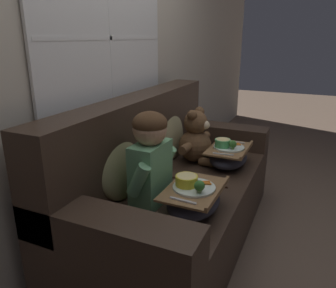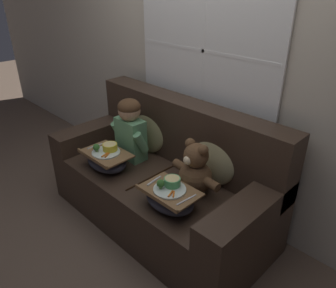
{
  "view_description": "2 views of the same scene",
  "coord_description": "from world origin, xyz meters",
  "px_view_note": "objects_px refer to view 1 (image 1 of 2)",
  "views": [
    {
      "loc": [
        -1.87,
        -0.76,
        1.38
      ],
      "look_at": [
        -0.0,
        0.09,
        0.7
      ],
      "focal_mm": 35.0,
      "sensor_mm": 36.0,
      "label": 1
    },
    {
      "loc": [
        1.64,
        -1.51,
        1.88
      ],
      "look_at": [
        0.08,
        0.04,
        0.75
      ],
      "focal_mm": 35.0,
      "sensor_mm": 36.0,
      "label": 2
    }
  ],
  "objects_px": {
    "teddy_bear": "(196,139)",
    "lap_tray_teddy": "(228,156)",
    "throw_pillow_behind_child": "(118,164)",
    "throw_pillow_behind_teddy": "(170,132)",
    "child_figure": "(150,154)",
    "lap_tray_child": "(194,198)",
    "couch": "(171,192)"
  },
  "relations": [
    {
      "from": "throw_pillow_behind_teddy",
      "to": "child_figure",
      "type": "distance_m",
      "value": 0.77
    },
    {
      "from": "lap_tray_child",
      "to": "lap_tray_teddy",
      "type": "distance_m",
      "value": 0.73
    },
    {
      "from": "throw_pillow_behind_child",
      "to": "lap_tray_child",
      "type": "relative_size",
      "value": 1.1
    },
    {
      "from": "lap_tray_child",
      "to": "lap_tray_teddy",
      "type": "bearing_deg",
      "value": 0.0
    },
    {
      "from": "couch",
      "to": "throw_pillow_behind_child",
      "type": "distance_m",
      "value": 0.51
    },
    {
      "from": "child_figure",
      "to": "lap_tray_child",
      "type": "height_order",
      "value": "child_figure"
    },
    {
      "from": "throw_pillow_behind_child",
      "to": "lap_tray_child",
      "type": "height_order",
      "value": "throw_pillow_behind_child"
    },
    {
      "from": "couch",
      "to": "throw_pillow_behind_teddy",
      "type": "bearing_deg",
      "value": 25.34
    },
    {
      "from": "throw_pillow_behind_child",
      "to": "lap_tray_teddy",
      "type": "bearing_deg",
      "value": -32.87
    },
    {
      "from": "throw_pillow_behind_child",
      "to": "child_figure",
      "type": "height_order",
      "value": "child_figure"
    },
    {
      "from": "teddy_bear",
      "to": "lap_tray_teddy",
      "type": "height_order",
      "value": "teddy_bear"
    },
    {
      "from": "couch",
      "to": "lap_tray_child",
      "type": "relative_size",
      "value": 4.68
    },
    {
      "from": "couch",
      "to": "lap_tray_teddy",
      "type": "distance_m",
      "value": 0.51
    },
    {
      "from": "couch",
      "to": "lap_tray_teddy",
      "type": "relative_size",
      "value": 4.82
    },
    {
      "from": "throw_pillow_behind_child",
      "to": "throw_pillow_behind_teddy",
      "type": "height_order",
      "value": "throw_pillow_behind_child"
    },
    {
      "from": "throw_pillow_behind_teddy",
      "to": "lap_tray_teddy",
      "type": "bearing_deg",
      "value": -90.18
    },
    {
      "from": "teddy_bear",
      "to": "lap_tray_teddy",
      "type": "distance_m",
      "value": 0.27
    },
    {
      "from": "couch",
      "to": "throw_pillow_behind_teddy",
      "type": "relative_size",
      "value": 4.27
    },
    {
      "from": "couch",
      "to": "child_figure",
      "type": "distance_m",
      "value": 0.54
    },
    {
      "from": "throw_pillow_behind_child",
      "to": "teddy_bear",
      "type": "distance_m",
      "value": 0.76
    },
    {
      "from": "couch",
      "to": "teddy_bear",
      "type": "height_order",
      "value": "couch"
    },
    {
      "from": "lap_tray_child",
      "to": "lap_tray_teddy",
      "type": "height_order",
      "value": "lap_tray_child"
    },
    {
      "from": "throw_pillow_behind_child",
      "to": "child_figure",
      "type": "relative_size",
      "value": 0.84
    },
    {
      "from": "couch",
      "to": "child_figure",
      "type": "height_order",
      "value": "child_figure"
    },
    {
      "from": "teddy_bear",
      "to": "couch",
      "type": "bearing_deg",
      "value": 173.05
    },
    {
      "from": "teddy_bear",
      "to": "lap_tray_child",
      "type": "xyz_separation_m",
      "value": [
        -0.73,
        -0.25,
        -0.09
      ]
    },
    {
      "from": "throw_pillow_behind_teddy",
      "to": "couch",
      "type": "bearing_deg",
      "value": -154.66
    },
    {
      "from": "lap_tray_teddy",
      "to": "lap_tray_child",
      "type": "bearing_deg",
      "value": -180.0
    },
    {
      "from": "child_figure",
      "to": "lap_tray_teddy",
      "type": "distance_m",
      "value": 0.8
    },
    {
      "from": "throw_pillow_behind_teddy",
      "to": "child_figure",
      "type": "bearing_deg",
      "value": -163.76
    },
    {
      "from": "child_figure",
      "to": "lap_tray_child",
      "type": "xyz_separation_m",
      "value": [
        -0.0,
        -0.26,
        -0.21
      ]
    },
    {
      "from": "child_figure",
      "to": "lap_tray_teddy",
      "type": "xyz_separation_m",
      "value": [
        0.73,
        -0.26,
        -0.21
      ]
    }
  ]
}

